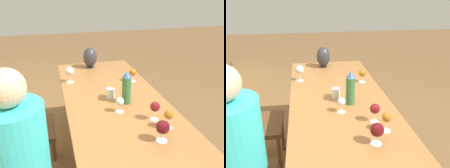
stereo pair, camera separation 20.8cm
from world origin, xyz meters
TOP-DOWN VIEW (x-y plane):
  - dining_table at (0.00, 0.00)m, footprint 2.26×0.80m
  - water_bottle at (0.01, -0.07)m, footprint 0.07×0.07m
  - water_tumbler at (0.13, 0.03)m, footprint 0.07×0.07m
  - vase at (0.95, 0.05)m, footprint 0.15×0.15m
  - wine_glass_0 at (-0.12, 0.02)m, footprint 0.06×0.06m
  - wine_glass_1 at (-0.41, -0.22)m, footprint 0.07×0.07m
  - wine_glass_2 at (-0.29, -0.18)m, footprint 0.07×0.07m
  - wine_glass_3 at (0.44, -0.27)m, footprint 0.07×0.07m
  - wine_glass_4 at (0.56, 0.31)m, footprint 0.08×0.08m
  - wine_glass_5 at (-0.54, -0.12)m, footprint 0.08×0.08m
  - chair_far at (0.30, 0.79)m, footprint 0.44×0.44m
  - person_near at (-0.43, 0.70)m, footprint 0.36×0.36m

SIDE VIEW (x-z plane):
  - chair_far at x=0.30m, z-range 0.02..1.00m
  - person_near at x=-0.43m, z-range 0.04..1.27m
  - dining_table at x=0.00m, z-range 0.29..1.02m
  - water_tumbler at x=0.13m, z-range 0.73..0.82m
  - wine_glass_0 at x=-0.12m, z-range 0.76..0.87m
  - wine_glass_3 at x=0.44m, z-range 0.76..0.89m
  - wine_glass_5 at x=-0.54m, z-range 0.76..0.90m
  - wine_glass_1 at x=-0.41m, z-range 0.76..0.89m
  - wine_glass_2 at x=-0.29m, z-range 0.76..0.90m
  - wine_glass_4 at x=0.56m, z-range 0.77..0.92m
  - vase at x=0.95m, z-range 0.74..0.97m
  - water_bottle at x=0.01m, z-range 0.73..1.00m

